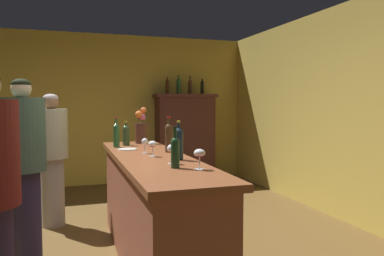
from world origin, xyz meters
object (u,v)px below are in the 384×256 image
(wine_bottle_syrah, at_px, (175,151))
(wine_glass_spare, at_px, (145,142))
(wine_bottle_chardonnay, at_px, (126,134))
(display_bottle_left, at_px, (167,86))
(display_cabinet, at_px, (185,136))
(cheese_plate, at_px, (127,149))
(bar_counter, at_px, (152,210))
(flower_arrangement, at_px, (141,128))
(wine_bottle_riesling, at_px, (179,142))
(display_bottle_center, at_px, (190,86))
(patron_in_navy, at_px, (23,164))
(wine_glass_rear, at_px, (199,154))
(wine_glass_front, at_px, (172,150))
(display_bottle_midright, at_px, (202,87))
(patron_in_grey, at_px, (52,155))
(wine_bottle_rose, at_px, (116,134))
(display_bottle_midleft, at_px, (179,85))
(wine_bottle_merlot, at_px, (169,136))
(wine_glass_mid, at_px, (152,145))

(wine_bottle_syrah, height_order, wine_glass_spare, wine_bottle_syrah)
(wine_bottle_chardonnay, distance_m, display_bottle_left, 2.74)
(display_cabinet, height_order, cheese_plate, display_cabinet)
(bar_counter, distance_m, flower_arrangement, 1.29)
(wine_bottle_riesling, bearing_deg, display_bottle_center, 70.60)
(wine_bottle_chardonnay, height_order, patron_in_navy, patron_in_navy)
(wine_glass_rear, height_order, patron_in_navy, patron_in_navy)
(wine_bottle_chardonnay, bearing_deg, wine_glass_front, -84.07)
(display_bottle_midright, xyz_separation_m, patron_in_grey, (-2.58, -1.91, -0.91))
(display_cabinet, relative_size, wine_bottle_riesling, 4.97)
(wine_bottle_riesling, distance_m, cheese_plate, 0.87)
(wine_bottle_rose, height_order, wine_bottle_syrah, wine_bottle_rose)
(wine_glass_front, bearing_deg, display_bottle_midleft, 72.97)
(bar_counter, bearing_deg, display_bottle_midleft, 69.93)
(wine_bottle_syrah, relative_size, wine_bottle_riesling, 0.93)
(wine_glass_front, height_order, patron_in_grey, patron_in_grey)
(bar_counter, distance_m, display_bottle_center, 3.87)
(display_cabinet, bearing_deg, patron_in_navy, -129.70)
(wine_glass_front, xyz_separation_m, cheese_plate, (-0.20, 0.98, -0.10))
(wine_glass_rear, xyz_separation_m, patron_in_grey, (-1.07, 2.22, -0.25))
(wine_glass_front, relative_size, wine_glass_spare, 1.07)
(wine_glass_spare, height_order, display_bottle_midleft, display_bottle_midleft)
(display_bottle_left, bearing_deg, cheese_plate, -112.18)
(wine_bottle_merlot, xyz_separation_m, display_bottle_midleft, (1.01, 3.14, 0.64))
(wine_glass_rear, relative_size, display_bottle_midright, 0.50)
(wine_bottle_rose, bearing_deg, wine_glass_mid, -74.95)
(wine_bottle_rose, distance_m, display_bottle_midleft, 3.02)
(display_cabinet, bearing_deg, wine_bottle_merlot, -109.89)
(wine_glass_mid, xyz_separation_m, flower_arrangement, (0.11, 1.12, 0.07))
(display_bottle_midleft, distance_m, display_bottle_midright, 0.46)
(wine_glass_rear, bearing_deg, wine_bottle_riesling, 91.42)
(wine_bottle_syrah, height_order, display_bottle_center, display_bottle_center)
(display_cabinet, relative_size, wine_glass_spare, 11.32)
(wine_glass_spare, bearing_deg, wine_bottle_rose, 108.37)
(wine_bottle_merlot, bearing_deg, display_cabinet, 70.11)
(wine_bottle_rose, bearing_deg, wine_bottle_merlot, -52.65)
(wine_bottle_chardonnay, relative_size, flower_arrangement, 0.64)
(wine_bottle_syrah, bearing_deg, flower_arrangement, 87.35)
(wine_bottle_merlot, height_order, wine_glass_mid, wine_bottle_merlot)
(cheese_plate, bearing_deg, wine_bottle_merlot, -39.81)
(wine_glass_rear, distance_m, patron_in_navy, 1.75)
(wine_glass_mid, xyz_separation_m, cheese_plate, (-0.14, 0.54, -0.10))
(display_bottle_left, bearing_deg, bar_counter, -106.83)
(wine_bottle_syrah, distance_m, display_bottle_midleft, 4.24)
(display_cabinet, xyz_separation_m, display_bottle_midright, (0.34, 0.00, 0.92))
(display_bottle_center, bearing_deg, wine_glass_spare, -115.02)
(display_bottle_left, bearing_deg, wine_glass_rear, -101.49)
(wine_bottle_merlot, xyz_separation_m, wine_glass_spare, (-0.24, -0.02, -0.05))
(wine_glass_mid, relative_size, display_bottle_left, 0.45)
(wine_glass_mid, distance_m, cheese_plate, 0.56)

